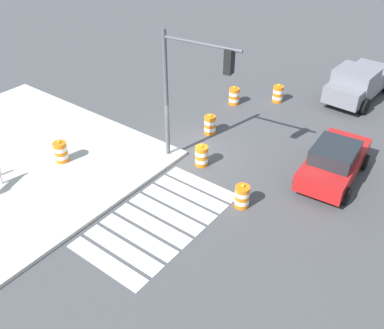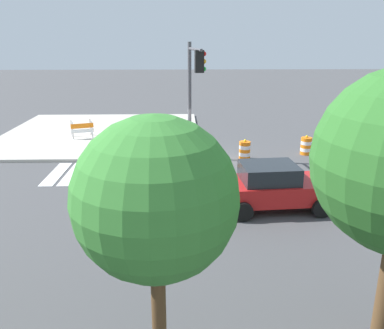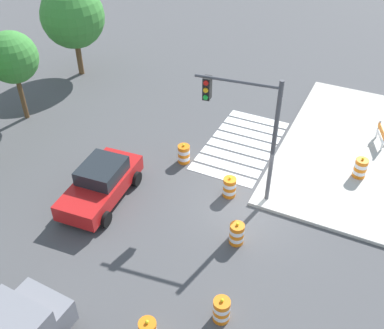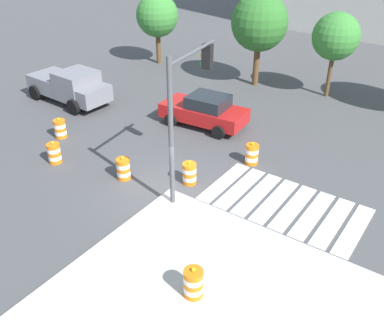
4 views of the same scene
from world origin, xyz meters
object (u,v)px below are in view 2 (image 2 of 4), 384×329
Objects in this scene: traffic_barrel_far_curb at (245,150)px; construction_barricade at (82,128)px; traffic_barrel_median_near at (351,155)px; street_tree_corner_lot at (156,200)px; sports_car at (273,186)px; traffic_barrel_on_sidewalk at (133,132)px; traffic_barrel_median_far at (198,158)px; traffic_light_pole at (194,82)px; traffic_barrel_near_corner at (306,146)px; traffic_barrel_crosswalk_end at (169,178)px.

construction_barricade is (9.02, -4.14, 0.27)m from traffic_barrel_far_curb.
traffic_barrel_median_near is 0.21× the size of street_tree_corner_lot.
sports_car is 13.66m from construction_barricade.
sports_car is 4.34× the size of traffic_barrel_on_sidewalk.
traffic_light_pole is (0.19, -0.43, 3.46)m from traffic_barrel_median_far.
traffic_barrel_median_far is 0.72× the size of construction_barricade.
traffic_barrel_on_sidewalk is (10.96, -4.52, 0.15)m from traffic_barrel_median_near.
traffic_light_pole is (2.59, 0.83, 3.46)m from traffic_barrel_far_curb.
traffic_barrel_near_corner and traffic_barrel_median_far have the same top height.
traffic_barrel_on_sidewalk reaches higher than traffic_barrel_crosswalk_end.
traffic_barrel_on_sidewalk is (2.26, -7.62, 0.15)m from traffic_barrel_crosswalk_end.
sports_car is 6.07m from traffic_barrel_far_curb.
traffic_barrel_crosswalk_end is (3.76, -1.98, -0.36)m from sports_car.
traffic_light_pole reaches higher than traffic_barrel_median_far.
traffic_barrel_crosswalk_end is 1.00× the size of traffic_barrel_median_far.
traffic_barrel_median_far is 3.49m from traffic_light_pole.
traffic_barrel_far_curb is 1.00× the size of traffic_barrel_on_sidewalk.
traffic_barrel_crosswalk_end is at bearing -89.29° from street_tree_corner_lot.
traffic_light_pole is at bearing -1.09° from traffic_barrel_median_near.
traffic_barrel_near_corner is 6.07m from traffic_barrel_median_far.
traffic_light_pole reaches higher than traffic_barrel_crosswalk_end.
sports_car reaches higher than construction_barricade.
traffic_barrel_median_far is at bearing 19.45° from traffic_barrel_near_corner.
traffic_barrel_far_curb is at bearing -10.98° from traffic_barrel_median_near.
sports_car is 5.41m from traffic_barrel_median_far.
traffic_barrel_on_sidewalk reaches higher than traffic_barrel_median_near.
traffic_barrel_median_far is (5.73, 2.02, 0.00)m from traffic_barrel_near_corner.
traffic_barrel_on_sidewalk is (6.02, -9.60, -0.21)m from sports_car.
street_tree_corner_lot is (8.58, 12.52, 3.00)m from traffic_barrel_median_near.
street_tree_corner_lot reaches higher than traffic_barrel_median_near.
traffic_barrel_far_curb is (5.01, -0.97, 0.00)m from traffic_barrel_median_near.
sports_car is 0.81× the size of traffic_light_pole.
traffic_barrel_near_corner is 8.52m from traffic_barrel_crosswalk_end.
traffic_barrel_far_curb is at bearing -152.36° from traffic_barrel_median_far.
construction_barricade reaches higher than traffic_barrel_median_near.
traffic_barrel_on_sidewalk is 6.43m from traffic_light_pole.
traffic_barrel_median_far is at bearing -114.70° from traffic_barrel_crosswalk_end.
sports_car is 4.34× the size of traffic_barrel_crosswalk_end.
street_tree_corner_lot is at bearing 97.93° from traffic_barrel_on_sidewalk.
sports_car reaches higher than traffic_barrel_on_sidewalk.
traffic_barrel_on_sidewalk reaches higher than traffic_barrel_near_corner.
construction_barricade reaches higher than traffic_barrel_far_curb.
construction_barricade is at bearing -10.96° from traffic_barrel_on_sidewalk.
sports_car is 4.34× the size of traffic_barrel_median_near.
traffic_barrel_median_far is (2.47, -4.80, -0.36)m from sports_car.
traffic_barrel_near_corner is 1.00× the size of traffic_barrel_median_far.
traffic_barrel_median_far is 8.55m from construction_barricade.
traffic_barrel_median_far is 12.66m from street_tree_corner_lot.
traffic_barrel_crosswalk_end is at bearing 71.22° from traffic_light_pole.
traffic_barrel_median_near is at bearing 169.02° from traffic_barrel_far_curb.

